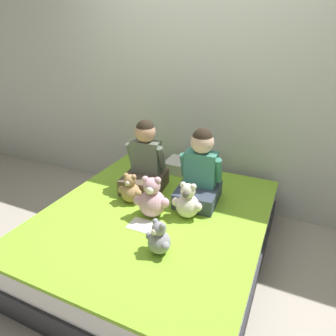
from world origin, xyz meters
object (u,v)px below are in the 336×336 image
at_px(teddy_bear_between_children, 152,199).
at_px(child_on_left, 145,163).
at_px(teddy_bear_held_by_right_child, 187,203).
at_px(pillow_at_headboard, 191,168).
at_px(child_on_right, 200,172).
at_px(teddy_bear_held_by_left_child, 131,190).
at_px(bed, 155,234).
at_px(teddy_bear_at_foot_of_bed, 159,239).
at_px(sign_card, 143,226).

bearing_deg(teddy_bear_between_children, child_on_left, 109.37).
relative_size(teddy_bear_held_by_right_child, pillow_at_headboard, 0.58).
bearing_deg(child_on_right, pillow_at_headboard, 114.91).
bearing_deg(child_on_right, teddy_bear_held_by_left_child, -155.64).
bearing_deg(bed, child_on_right, 53.51).
height_order(teddy_bear_held_by_left_child, teddy_bear_held_by_right_child, teddy_bear_held_by_right_child).
relative_size(teddy_bear_held_by_right_child, teddy_bear_at_foot_of_bed, 1.21).
xyz_separation_m(teddy_bear_held_by_left_child, pillow_at_headboard, (0.26, 0.72, -0.05)).
height_order(pillow_at_headboard, sign_card, pillow_at_headboard).
bearing_deg(teddy_bear_held_by_left_child, teddy_bear_held_by_right_child, -3.30).
xyz_separation_m(child_on_left, sign_card, (0.26, -0.52, -0.24)).
xyz_separation_m(teddy_bear_held_by_left_child, teddy_bear_at_foot_of_bed, (0.49, -0.46, -0.01)).
bearing_deg(teddy_bear_at_foot_of_bed, teddy_bear_held_by_right_child, 109.02).
relative_size(teddy_bear_between_children, teddy_bear_at_foot_of_bed, 1.39).
height_order(child_on_right, teddy_bear_between_children, child_on_right).
distance_m(bed, child_on_left, 0.62).
distance_m(teddy_bear_held_by_left_child, pillow_at_headboard, 0.77).
height_order(bed, teddy_bear_held_by_left_child, teddy_bear_held_by_left_child).
relative_size(child_on_right, teddy_bear_between_children, 1.87).
height_order(teddy_bear_held_by_left_child, pillow_at_headboard, teddy_bear_held_by_left_child).
distance_m(bed, teddy_bear_held_by_right_child, 0.42).
relative_size(bed, pillow_at_headboard, 3.82).
bearing_deg(sign_card, teddy_bear_between_children, 91.80).
xyz_separation_m(child_on_left, teddy_bear_held_by_left_child, (0.00, -0.26, -0.14)).
height_order(child_on_right, teddy_bear_held_by_right_child, child_on_right).
bearing_deg(teddy_bear_held_by_left_child, child_on_right, 25.44).
bearing_deg(sign_card, bed, 90.75).
height_order(teddy_bear_held_by_left_child, sign_card, teddy_bear_held_by_left_child).
bearing_deg(bed, teddy_bear_between_children, -93.34).
height_order(child_on_left, pillow_at_headboard, child_on_left).
height_order(child_on_right, teddy_bear_at_foot_of_bed, child_on_right).
relative_size(bed, teddy_bear_at_foot_of_bed, 8.00).
xyz_separation_m(child_on_left, teddy_bear_between_children, (0.26, -0.37, -0.10)).
bearing_deg(teddy_bear_between_children, pillow_at_headboard, 74.47).
bearing_deg(teddy_bear_held_by_right_child, pillow_at_headboard, 107.54).
bearing_deg(child_on_left, teddy_bear_at_foot_of_bed, -62.09).
relative_size(pillow_at_headboard, sign_card, 2.38).
distance_m(child_on_left, child_on_right, 0.51).
relative_size(bed, child_on_left, 3.04).
distance_m(teddy_bear_held_by_right_child, teddy_bear_at_foot_of_bed, 0.46).
relative_size(bed, teddy_bear_held_by_right_child, 6.63).
distance_m(teddy_bear_at_foot_of_bed, pillow_at_headboard, 1.21).
relative_size(child_on_left, teddy_bear_held_by_left_child, 2.46).
xyz_separation_m(teddy_bear_between_children, sign_card, (0.00, -0.15, -0.14)).
xyz_separation_m(child_on_right, sign_card, (-0.25, -0.53, -0.25)).
distance_m(child_on_right, pillow_at_headboard, 0.56).
bearing_deg(sign_card, child_on_left, 116.51).
xyz_separation_m(child_on_right, pillow_at_headboard, (-0.25, 0.46, -0.20)).
bearing_deg(teddy_bear_at_foot_of_bed, teddy_bear_between_children, 144.55).
xyz_separation_m(teddy_bear_held_by_right_child, teddy_bear_at_foot_of_bed, (-0.02, -0.46, -0.02)).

